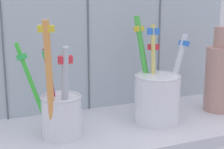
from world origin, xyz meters
TOP-DOWN VIEW (x-y plane):
  - counter_slab at (0.00, 0.00)cm, footprint 64.00×22.00cm
  - tile_wall_back at (-0.00, 12.00)cm, footprint 64.00×2.20cm
  - toothbrush_cup_left at (-9.06, -1.07)cm, footprint 9.44×10.68cm
  - toothbrush_cup_right at (8.93, -0.72)cm, footprint 11.20×10.89cm
  - ceramic_vase at (23.84, -0.28)cm, footprint 6.25×6.25cm

SIDE VIEW (x-z plane):
  - counter_slab at x=0.00cm, z-range 0.00..2.00cm
  - toothbrush_cup_left at x=-9.06cm, z-range -3.06..15.99cm
  - toothbrush_cup_right at x=8.93cm, z-range -2.52..16.39cm
  - ceramic_vase at x=23.84cm, z-range 0.86..17.55cm
  - tile_wall_back at x=0.00cm, z-range 0.00..45.00cm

